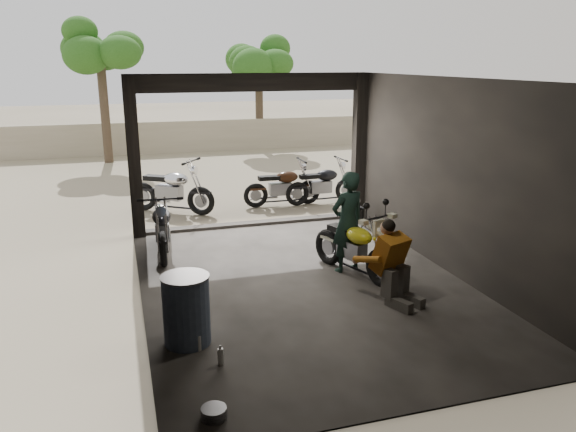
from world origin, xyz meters
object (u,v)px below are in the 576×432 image
outside_bike_a (171,186)px  stool (354,210)px  main_bike (354,243)px  left_bike (162,223)px  mechanic (396,265)px  helmet (354,201)px  rider (348,222)px  outside_bike_c (322,181)px  oil_drum (187,311)px  sign_post (376,144)px  outside_bike_b (282,183)px

outside_bike_a → stool: outside_bike_a is taller
main_bike → left_bike: bearing=125.7°
outside_bike_a → mechanic: 6.63m
left_bike → helmet: bearing=10.6°
main_bike → mechanic: mechanic is taller
stool → helmet: size_ratio=1.58×
rider → helmet: 2.54m
outside_bike_c → helmet: bearing=174.4°
outside_bike_a → oil_drum: size_ratio=2.08×
helmet → oil_drum: 5.68m
outside_bike_c → oil_drum: size_ratio=1.83×
left_bike → stool: 4.03m
left_bike → main_bike: bearing=-30.6°
outside_bike_c → stool: size_ratio=3.54×
rider → sign_post: bearing=-137.6°
outside_bike_a → helmet: 4.28m
main_bike → rider: size_ratio=0.99×
stool → oil_drum: oil_drum is taller
outside_bike_c → helmet: 2.20m
oil_drum → outside_bike_c: bearing=56.7°
outside_bike_c → sign_post: sign_post is taller
main_bike → rider: bearing=81.3°
outside_bike_a → mechanic: outside_bike_a is taller
main_bike → outside_bike_b: 4.75m
helmet → oil_drum: size_ratio=0.33×
stool → helmet: helmet is taller
oil_drum → sign_post: 7.11m
sign_post → outside_bike_c: bearing=117.5°
rider → outside_bike_b: bearing=-108.0°
outside_bike_c → oil_drum: outside_bike_c is taller
outside_bike_a → outside_bike_b: size_ratio=1.13×
mechanic → oil_drum: mechanic is taller
outside_bike_a → stool: 4.28m
rider → outside_bike_a: bearing=-77.8°
main_bike → outside_bike_c: bearing=56.3°
outside_bike_a → rider: (2.44, -4.67, 0.22)m
left_bike → rider: (2.88, -1.82, 0.27)m
left_bike → outside_bike_a: bearing=85.2°
outside_bike_a → left_bike: bearing=-154.3°
outside_bike_c → stool: bearing=174.7°
oil_drum → sign_post: sign_post is taller
left_bike → rider: size_ratio=1.01×
stool → oil_drum: (-4.00, -4.05, 0.06)m
left_bike → outside_bike_c: size_ratio=1.05×
mechanic → helmet: bearing=54.6°
mechanic → oil_drum: (-3.06, -0.34, -0.15)m
left_bike → outside_bike_a: (0.44, 2.85, 0.05)m
stool → sign_post: sign_post is taller
left_bike → outside_bike_b: 4.12m
outside_bike_b → oil_drum: outside_bike_b is taller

